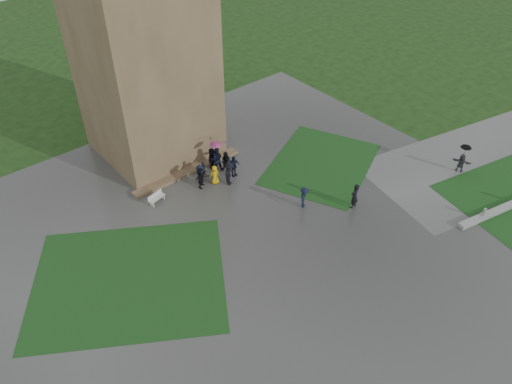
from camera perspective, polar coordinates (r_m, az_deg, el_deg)
ground at (r=31.27m, az=3.06°, el=-6.75°), size 120.00×120.00×0.00m
plaza at (r=32.31m, az=0.67°, el=-4.80°), size 34.00×34.00×0.02m
lawn_inset_left at (r=30.52m, az=-14.31°, el=-9.68°), size 14.10×13.46×0.01m
lawn_inset_right at (r=38.61m, az=7.45°, el=3.20°), size 11.12×10.15×0.01m
tower at (r=36.82m, az=-13.00°, el=16.68°), size 8.00×8.00×18.00m
tower_plinth at (r=37.66m, az=-7.82°, el=2.33°), size 9.00×0.80×0.22m
bench at (r=35.13m, az=-11.32°, el=-0.64°), size 1.34×0.71×0.74m
visitor_cluster at (r=36.56m, az=-4.56°, el=3.42°), size 3.86×3.70×2.71m
pedestrian_mid at (r=33.99m, az=5.52°, el=-0.62°), size 1.13×1.03×1.58m
pedestrian_near at (r=34.35m, az=11.20°, el=-0.44°), size 0.77×0.58×1.90m
pedestrian_path at (r=39.96m, az=22.53°, el=3.51°), size 0.95×1.45×2.33m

